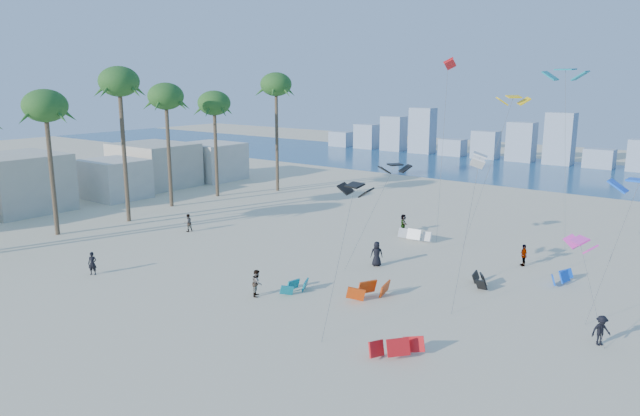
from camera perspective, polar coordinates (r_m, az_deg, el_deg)
The scene contains 10 objects.
ground at distance 36.15m, azimuth -19.93°, elevation -10.75°, with size 220.00×220.00×0.00m, color beige.
ocean at distance 94.83m, azimuth 19.53°, elevation 3.39°, with size 220.00×220.00×0.00m, color navy.
kitesurfer_near at distance 45.28m, azimuth -21.16°, elevation -5.03°, with size 0.61×0.40×1.67m, color black.
kitesurfer_mid at distance 38.48m, azimuth -6.10°, elevation -7.22°, with size 0.85×0.66×1.76m, color gray.
kitesurfers_far at distance 45.33m, azimuth 9.20°, elevation -4.28°, with size 39.82×15.47×1.88m.
grounded_kites at distance 40.36m, azimuth 9.32°, elevation -7.00°, with size 15.80×22.03×1.01m.
flying_kites at distance 46.34m, azimuth 21.38°, elevation 7.97°, with size 22.29×35.16×15.97m.
palm_row at distance 60.37m, azimuth -19.11°, elevation 9.92°, with size 7.19×44.80×14.91m.
beachfront_buildings at distance 73.86m, azimuth -20.82°, elevation 2.99°, with size 11.50×43.00×6.00m.
distant_skyline at distance 104.28m, azimuth 20.77°, elevation 5.77°, with size 85.00×3.00×8.40m.
Camera 1 is at (28.54, -17.37, 13.79)m, focal length 33.07 mm.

